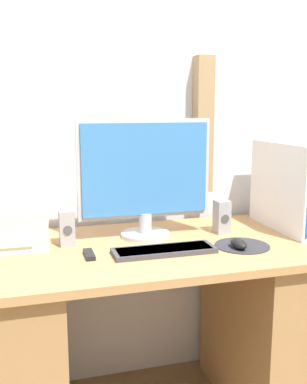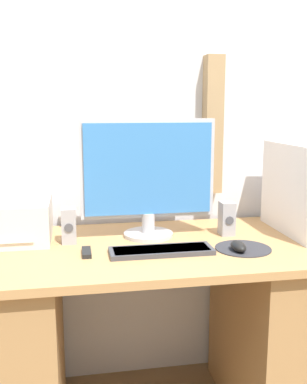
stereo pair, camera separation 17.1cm
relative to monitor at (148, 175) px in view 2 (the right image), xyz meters
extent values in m
cube|color=silver|center=(-0.01, 0.29, 0.31)|extent=(6.40, 0.05, 2.70)
cube|color=#9E7F56|center=(0.34, 0.22, 0.19)|extent=(0.08, 0.08, 0.62)
cube|color=tan|center=(-0.01, -0.13, -0.27)|extent=(1.66, 0.72, 0.03)
cube|color=#A4794B|center=(-0.60, -0.13, -0.66)|extent=(0.46, 0.66, 0.75)
cube|color=#A4794B|center=(0.57, -0.13, -0.66)|extent=(0.46, 0.66, 0.75)
cylinder|color=#B7B7BC|center=(0.00, 0.00, -0.25)|extent=(0.20, 0.20, 0.02)
cylinder|color=#B7B7BC|center=(0.00, 0.00, -0.20)|extent=(0.05, 0.05, 0.08)
cube|color=#B7B7BC|center=(0.00, 0.01, 0.02)|extent=(0.55, 0.03, 0.40)
cube|color=#387AC6|center=(0.00, -0.01, 0.02)|extent=(0.52, 0.01, 0.37)
cube|color=#3D3D42|center=(0.01, -0.23, -0.25)|extent=(0.38, 0.12, 0.02)
cube|color=#5B5B60|center=(0.01, -0.23, -0.24)|extent=(0.35, 0.10, 0.01)
cylinder|color=#2D2D33|center=(0.33, -0.23, -0.26)|extent=(0.21, 0.21, 0.00)
ellipsoid|color=black|center=(0.30, -0.26, -0.24)|extent=(0.05, 0.10, 0.04)
cube|color=white|center=(0.66, -0.05, -0.07)|extent=(0.19, 0.44, 0.38)
cube|color=beige|center=(-0.59, 0.04, -0.18)|extent=(0.39, 0.31, 0.16)
cube|color=#99999E|center=(-0.32, -0.04, -0.19)|extent=(0.06, 0.07, 0.14)
cylinder|color=#47474C|center=(-0.32, -0.07, -0.19)|extent=(0.03, 0.00, 0.03)
cube|color=#99999E|center=(0.33, -0.04, -0.19)|extent=(0.06, 0.07, 0.14)
cylinder|color=#47474C|center=(0.33, -0.07, -0.19)|extent=(0.03, 0.00, 0.03)
cube|color=black|center=(-0.26, -0.19, -0.25)|extent=(0.03, 0.10, 0.02)
camera|label=1|loc=(-0.46, -1.74, 0.27)|focal=42.00mm
camera|label=2|loc=(-0.30, -1.78, 0.27)|focal=42.00mm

